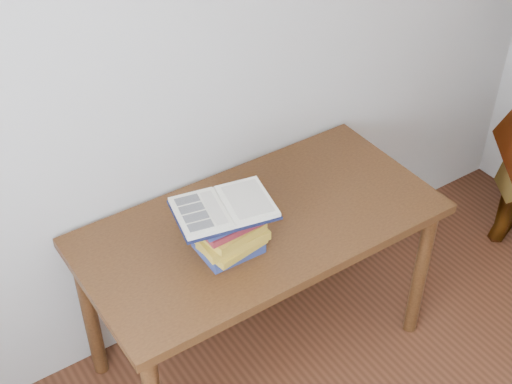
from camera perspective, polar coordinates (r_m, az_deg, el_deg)
desk at (r=2.73m, az=0.35°, el=-3.91°), size 1.36×0.68×0.73m
book_stack at (r=2.48m, az=-2.17°, el=-3.08°), size 0.25×0.20×0.19m
open_book at (r=2.40m, az=-2.58°, el=-1.28°), size 0.37×0.29×0.03m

